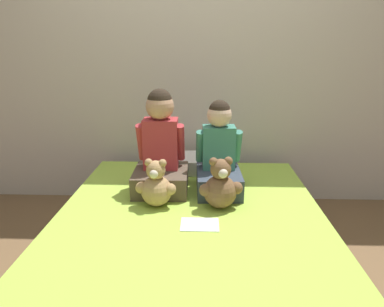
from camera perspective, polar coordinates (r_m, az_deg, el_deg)
name	(u,v)px	position (r m, az deg, el deg)	size (l,w,h in m)	color
ground_plane	(190,271)	(2.22, -0.30, -19.06)	(14.00, 14.00, 0.00)	brown
wall_behind_bed	(195,54)	(2.88, 0.57, 16.19)	(8.00, 0.06, 2.50)	beige
bed	(190,245)	(2.11, -0.31, -14.96)	(1.59, 1.91, 0.38)	#473828
child_on_left	(161,151)	(2.29, -5.23, 0.47)	(0.36, 0.38, 0.68)	brown
child_on_right	(219,157)	(2.28, 4.48, -0.60)	(0.31, 0.40, 0.61)	#384251
teddy_bear_held_by_left_child	(156,186)	(2.10, -5.98, -5.45)	(0.25, 0.19, 0.30)	tan
teddy_bear_held_by_right_child	(220,187)	(2.07, 4.75, -5.52)	(0.26, 0.20, 0.32)	brown
pillow_at_headboard	(194,163)	(2.70, 0.34, -1.60)	(0.59, 0.31, 0.11)	white
sign_card	(200,224)	(1.92, 1.30, -11.74)	(0.21, 0.15, 0.00)	white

